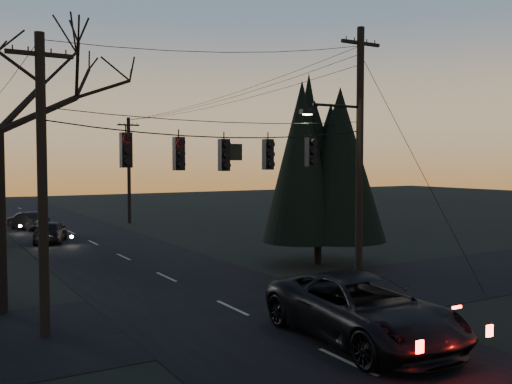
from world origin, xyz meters
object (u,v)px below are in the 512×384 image
utility_pole_right (358,290)px  sedan_oncoming_b (28,221)px  utility_pole_left (45,336)px  sedan_oncoming_a (50,232)px  suv_near (363,310)px  evergreen_right (318,161)px  utility_pole_far_r (130,223)px

utility_pole_right → sedan_oncoming_b: (-7.81, 27.35, 0.64)m
utility_pole_right → utility_pole_left: 11.50m
sedan_oncoming_b → sedan_oncoming_a: bearing=70.8°
utility_pole_left → sedan_oncoming_b: utility_pole_left is taller
utility_pole_left → sedan_oncoming_a: 19.78m
suv_near → sedan_oncoming_b: bearing=99.4°
suv_near → sedan_oncoming_a: 24.63m
sedan_oncoming_a → sedan_oncoming_b: bearing=-70.6°
evergreen_right → sedan_oncoming_a: (-9.72, 14.09, -4.29)m
utility_pole_left → sedan_oncoming_a: (3.78, 19.40, 0.69)m
suv_near → sedan_oncoming_a: size_ratio=1.59×
sedan_oncoming_a → utility_pole_far_r: bearing=-113.2°
sedan_oncoming_b → utility_pole_right: bearing=86.1°
utility_pole_left → sedan_oncoming_b: 27.60m
utility_pole_left → sedan_oncoming_a: utility_pole_left is taller
utility_pole_right → suv_near: size_ratio=1.56×
evergreen_right → sedan_oncoming_b: (-9.81, 22.04, -4.34)m
utility_pole_far_r → sedan_oncoming_a: (-7.72, -8.60, 0.69)m
utility_pole_far_r → sedan_oncoming_b: bearing=-175.2°
utility_pole_left → evergreen_right: bearing=21.5°
utility_pole_left → utility_pole_right: bearing=0.0°
utility_pole_right → sedan_oncoming_a: size_ratio=2.48×
utility_pole_right → utility_pole_far_r: bearing=90.0°
suv_near → sedan_oncoming_a: suv_near is taller
utility_pole_right → sedan_oncoming_b: 28.45m
sedan_oncoming_b → utility_pole_far_r: bearing=164.9°
sedan_oncoming_a → sedan_oncoming_b: sedan_oncoming_a is taller
utility_pole_right → sedan_oncoming_a: 20.89m
evergreen_right → sedan_oncoming_b: evergreen_right is taller
utility_pole_far_r → sedan_oncoming_a: size_ratio=2.10×
utility_pole_right → utility_pole_left: size_ratio=1.18×
utility_pole_left → sedan_oncoming_b: bearing=82.3°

